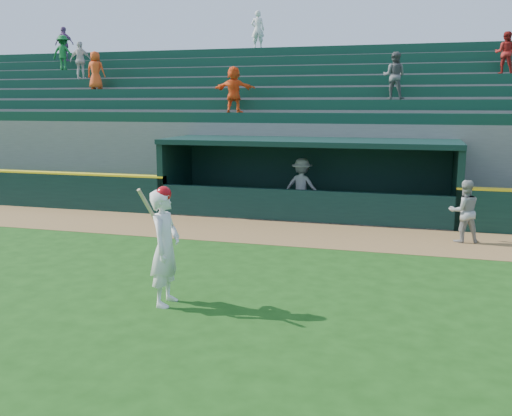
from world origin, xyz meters
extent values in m
plane|color=#184411|center=(0.00, 0.00, 0.00)|extent=(120.00, 120.00, 0.00)
cube|color=olive|center=(0.00, 4.90, 0.01)|extent=(40.00, 3.00, 0.01)
imported|color=#9B9B96|center=(4.64, 5.14, 0.82)|extent=(0.94, 0.82, 1.64)
imported|color=#A7A7A2|center=(-0.20, 7.80, 0.92)|extent=(1.24, 0.79, 1.83)
cube|color=slate|center=(0.00, 7.70, 0.02)|extent=(9.00, 2.60, 0.04)
cube|color=black|center=(-4.60, 7.70, 1.15)|extent=(0.20, 2.60, 2.30)
cube|color=black|center=(4.60, 7.70, 1.15)|extent=(0.20, 2.60, 2.30)
cube|color=black|center=(0.00, 9.00, 1.15)|extent=(9.40, 0.20, 2.30)
cube|color=black|center=(0.00, 7.70, 2.38)|extent=(9.40, 2.80, 0.16)
cube|color=black|center=(0.00, 6.48, 0.50)|extent=(9.00, 0.16, 1.00)
cube|color=brown|center=(0.00, 8.50, 0.25)|extent=(8.40, 0.45, 0.10)
cube|color=slate|center=(0.00, 9.53, 1.46)|extent=(34.00, 0.85, 2.91)
cube|color=#0F3828|center=(0.00, 9.41, 3.09)|extent=(34.00, 0.60, 0.36)
cube|color=slate|center=(0.00, 10.38, 1.68)|extent=(34.00, 0.85, 3.36)
cube|color=#0F3828|center=(0.00, 10.26, 3.54)|extent=(34.00, 0.60, 0.36)
cube|color=slate|center=(0.00, 11.22, 1.91)|extent=(34.00, 0.85, 3.81)
cube|color=#0F3828|center=(0.00, 11.11, 3.99)|extent=(34.00, 0.60, 0.36)
cube|color=slate|center=(0.00, 12.07, 2.13)|extent=(34.00, 0.85, 4.26)
cube|color=#0F3828|center=(0.00, 11.96, 4.44)|extent=(34.00, 0.60, 0.36)
cube|color=slate|center=(0.00, 12.93, 2.35)|extent=(34.00, 0.85, 4.71)
cube|color=#0F3828|center=(0.00, 12.81, 4.89)|extent=(34.00, 0.60, 0.36)
cube|color=slate|center=(0.00, 13.78, 2.58)|extent=(34.00, 0.85, 5.16)
cube|color=#0F3828|center=(0.00, 13.66, 5.34)|extent=(34.00, 0.60, 0.36)
cube|color=slate|center=(0.00, 14.62, 2.80)|extent=(34.00, 0.85, 5.61)
cube|color=#0F3828|center=(0.00, 14.51, 5.79)|extent=(34.00, 0.60, 0.36)
cube|color=slate|center=(0.00, 15.20, 2.80)|extent=(34.50, 0.30, 5.61)
imported|color=#EA491A|center=(-9.61, 11.12, 4.94)|extent=(0.81, 0.59, 1.54)
imported|color=silver|center=(-10.83, 11.97, 5.42)|extent=(1.00, 0.57, 1.61)
imported|color=#555555|center=(2.49, 10.28, 4.52)|extent=(0.85, 0.70, 1.61)
imported|color=#17692C|center=(-12.25, 12.83, 5.84)|extent=(1.06, 0.68, 1.55)
imported|color=#8A538F|center=(-12.73, 13.68, 6.31)|extent=(0.95, 0.43, 1.59)
imported|color=#FE591C|center=(-3.04, 9.43, 4.08)|extent=(1.52, 0.52, 1.62)
imported|color=white|center=(-3.58, 14.53, 6.77)|extent=(0.61, 0.42, 1.59)
imported|color=maroon|center=(6.20, 11.97, 5.35)|extent=(0.81, 0.69, 1.45)
imported|color=white|center=(-0.86, -1.32, 1.05)|extent=(0.54, 0.79, 2.10)
sphere|color=#B40A0F|center=(-0.86, -1.32, 2.03)|extent=(0.27, 0.27, 0.27)
cylinder|color=#CFB585|center=(-1.04, -1.54, 1.80)|extent=(0.23, 0.50, 0.76)
camera|label=1|loc=(3.39, -10.37, 3.58)|focal=40.00mm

